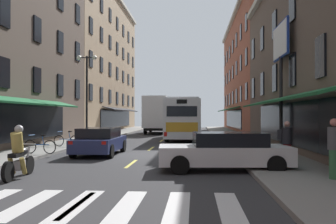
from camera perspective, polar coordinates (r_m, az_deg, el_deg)
The scene contains 17 objects.
ground_plane at distance 17.77m, azimuth -3.98°, elevation -7.06°, with size 34.80×80.00×0.10m, color #333335.
lane_centre_dashes at distance 17.52m, azimuth -4.10°, elevation -6.98°, with size 0.14×73.90×0.01m.
crosswalk_near at distance 8.13m, azimuth -14.59°, elevation -14.43°, with size 7.10×2.80×0.01m.
sidewalk_left at distance 19.50m, azimuth -21.50°, elevation -6.09°, with size 3.00×80.00×0.14m, color gray.
sidewalk_right at distance 17.88m, azimuth 15.21°, elevation -6.61°, with size 3.00×80.00×0.14m, color gray.
billboard_sign at distance 19.32m, azimuth 17.97°, elevation 9.08°, with size 0.40×2.91×6.63m.
transit_bus at distance 28.93m, azimuth 2.61°, elevation -1.08°, with size 2.70×11.15×3.26m.
box_truck at distance 38.27m, azimuth -1.75°, elevation -0.45°, with size 2.52×7.90×3.95m.
sedan_near at distance 48.26m, azimuth -0.46°, elevation -2.08°, with size 1.97×4.35×1.39m.
sedan_mid at distance 12.62m, azimuth 9.34°, elevation -6.31°, with size 4.71×2.24×1.35m.
sedan_far at distance 17.70m, azimuth -11.10°, elevation -4.68°, with size 1.99×4.32×1.34m.
motorcycle_rider at distance 11.87m, azimuth -23.23°, elevation -6.56°, with size 0.62×2.07×1.66m.
bicycle_near at distance 21.33m, azimuth -16.21°, elevation -4.47°, with size 1.70×0.49×0.91m.
bicycle_mid at distance 17.73m, azimuth -20.22°, elevation -5.25°, with size 1.70×0.48×0.91m.
pedestrian_near at distance 13.47m, azimuth 18.83°, elevation -4.66°, with size 0.52×0.46×1.61m.
pedestrian_mid at distance 11.07m, azimuth 25.54°, elevation -5.30°, with size 0.36×0.36×1.73m.
street_lamp_twin at distance 24.94m, azimuth -13.15°, elevation 2.87°, with size 1.42×0.32×6.02m.
Camera 1 is at (2.56, -17.47, 1.95)m, focal length 37.27 mm.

